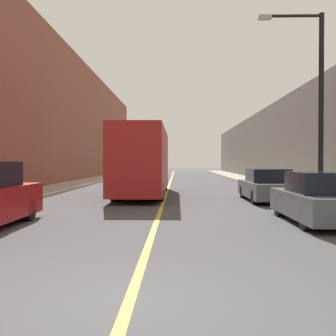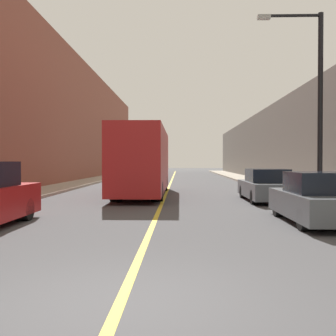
{
  "view_description": "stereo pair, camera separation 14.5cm",
  "coord_description": "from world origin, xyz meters",
  "px_view_note": "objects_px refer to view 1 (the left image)",
  "views": [
    {
      "loc": [
        0.63,
        -4.98,
        1.84
      ],
      "look_at": [
        0.08,
        18.2,
        1.44
      ],
      "focal_mm": 42.0,
      "sensor_mm": 36.0,
      "label": 1
    },
    {
      "loc": [
        0.77,
        -4.97,
        1.84
      ],
      "look_at": [
        0.08,
        18.2,
        1.44
      ],
      "focal_mm": 42.0,
      "sensor_mm": 36.0,
      "label": 2
    }
  ],
  "objects_px": {
    "street_lamp_right": "(315,95)",
    "car_right_near": "(320,200)",
    "car_right_mid": "(267,186)",
    "bus": "(143,161)"
  },
  "relations": [
    {
      "from": "bus",
      "to": "car_right_near",
      "type": "height_order",
      "value": "bus"
    },
    {
      "from": "car_right_near",
      "to": "car_right_mid",
      "type": "xyz_separation_m",
      "value": [
        -0.11,
        6.46,
        -0.01
      ]
    },
    {
      "from": "car_right_mid",
      "to": "street_lamp_right",
      "type": "height_order",
      "value": "street_lamp_right"
    },
    {
      "from": "car_right_mid",
      "to": "street_lamp_right",
      "type": "distance_m",
      "value": 4.71
    },
    {
      "from": "bus",
      "to": "car_right_mid",
      "type": "height_order",
      "value": "bus"
    },
    {
      "from": "car_right_mid",
      "to": "car_right_near",
      "type": "bearing_deg",
      "value": -89.03
    },
    {
      "from": "car_right_near",
      "to": "bus",
      "type": "bearing_deg",
      "value": 122.84
    },
    {
      "from": "street_lamp_right",
      "to": "car_right_near",
      "type": "bearing_deg",
      "value": -107.22
    },
    {
      "from": "car_right_near",
      "to": "street_lamp_right",
      "type": "height_order",
      "value": "street_lamp_right"
    },
    {
      "from": "bus",
      "to": "street_lamp_right",
      "type": "distance_m",
      "value": 9.45
    }
  ]
}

